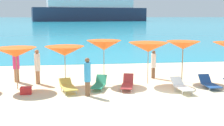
# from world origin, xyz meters

# --- Properties ---
(ground_plane) EXTENTS (50.00, 100.00, 0.30)m
(ground_plane) POSITION_xyz_m (0.00, 10.00, -0.15)
(ground_plane) COLOR beige
(ocean_water) EXTENTS (650.00, 440.00, 0.02)m
(ocean_water) POSITION_xyz_m (0.00, 229.28, 0.01)
(ocean_water) COLOR teal
(ocean_water) RESTS_ON ground_plane
(umbrella_1) EXTENTS (2.22, 2.22, 2.10)m
(umbrella_1) POSITION_xyz_m (-6.73, 2.27, 1.86)
(umbrella_1) COLOR #9E7F59
(umbrella_1) RESTS_ON ground_plane
(umbrella_2) EXTENTS (2.23, 2.23, 2.08)m
(umbrella_2) POSITION_xyz_m (-4.36, 2.79, 1.83)
(umbrella_2) COLOR #9E7F59
(umbrella_2) RESTS_ON ground_plane
(umbrella_3) EXTENTS (1.93, 1.93, 2.34)m
(umbrella_3) POSITION_xyz_m (-2.29, 3.02, 2.08)
(umbrella_3) COLOR #9E7F59
(umbrella_3) RESTS_ON ground_plane
(umbrella_4) EXTENTS (2.13, 2.13, 2.24)m
(umbrella_4) POSITION_xyz_m (0.04, 2.60, 1.99)
(umbrella_4) COLOR #9E7F59
(umbrella_4) RESTS_ON ground_plane
(umbrella_5) EXTENTS (1.93, 1.93, 2.26)m
(umbrella_5) POSITION_xyz_m (2.06, 2.87, 2.04)
(umbrella_5) COLOR #9E7F59
(umbrella_5) RESTS_ON ground_plane
(lounge_chair_2) EXTENTS (0.74, 1.59, 0.62)m
(lounge_chair_2) POSITION_xyz_m (1.24, 0.67, 0.31)
(lounge_chair_2) COLOR white
(lounge_chair_2) RESTS_ON ground_plane
(lounge_chair_3) EXTENTS (0.97, 1.56, 0.61)m
(lounge_chair_3) POSITION_xyz_m (-2.66, 1.79, 0.26)
(lounge_chair_3) COLOR #268C66
(lounge_chair_3) RESTS_ON ground_plane
(lounge_chair_5) EXTENTS (0.96, 1.64, 0.55)m
(lounge_chair_5) POSITION_xyz_m (-4.21, 1.39, 0.29)
(lounge_chair_5) COLOR #D8BF4C
(lounge_chair_5) RESTS_ON ground_plane
(lounge_chair_6) EXTENTS (0.67, 1.48, 0.60)m
(lounge_chair_6) POSITION_xyz_m (2.92, 1.28, 0.25)
(lounge_chair_6) COLOR #1E478C
(lounge_chair_6) RESTS_ON ground_plane
(lounge_chair_8) EXTENTS (0.93, 1.73, 0.66)m
(lounge_chair_8) POSITION_xyz_m (-1.25, 1.60, 0.27)
(lounge_chair_8) COLOR #A53333
(lounge_chair_8) RESTS_ON ground_plane
(beachgoer_0) EXTENTS (0.29, 0.29, 1.65)m
(beachgoer_0) POSITION_xyz_m (0.71, 3.93, 0.88)
(beachgoer_0) COLOR brown
(beachgoer_0) RESTS_ON ground_plane
(beachgoer_1) EXTENTS (0.31, 0.31, 1.86)m
(beachgoer_1) POSITION_xyz_m (-5.85, 3.33, 1.00)
(beachgoer_1) COLOR #A3704C
(beachgoer_1) RESTS_ON ground_plane
(beachgoer_2) EXTENTS (0.36, 0.36, 1.93)m
(beachgoer_2) POSITION_xyz_m (-7.07, 3.94, 1.03)
(beachgoer_2) COLOR #A3704C
(beachgoer_2) RESTS_ON ground_plane
(beachgoer_4) EXTENTS (0.31, 0.31, 1.78)m
(beachgoer_4) POSITION_xyz_m (-3.29, 0.57, 0.95)
(beachgoer_4) COLOR brown
(beachgoer_4) RESTS_ON ground_plane
(cooler_box) EXTENTS (0.50, 0.36, 0.34)m
(cooler_box) POSITION_xyz_m (-6.16, 1.25, 0.17)
(cooler_box) COLOR red
(cooler_box) RESTS_ON ground_plane
(cruise_ship) EXTENTS (68.08, 22.81, 22.24)m
(cruise_ship) POSITION_xyz_m (6.19, 163.08, 8.52)
(cruise_ship) COLOR #262D47
(cruise_ship) RESTS_ON ocean_water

